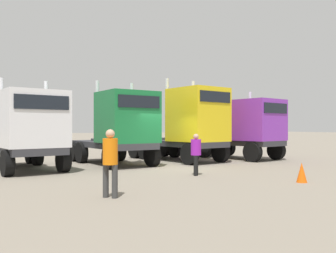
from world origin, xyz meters
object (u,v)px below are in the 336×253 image
object	(u,v)px
semi_truck_yellow	(191,124)
visitor_with_camera	(196,151)
semi_truck_green	(121,128)
semi_truck_purple	(248,129)
traffic_cone_near	(302,172)
semi_truck_white	(29,130)
visitor_in_hivis	(110,158)

from	to	relation	value
semi_truck_yellow	visitor_with_camera	distance (m)	5.65
semi_truck_green	semi_truck_purple	world-z (taller)	semi_truck_green
semi_truck_green	traffic_cone_near	distance (m)	8.87
semi_truck_white	semi_truck_purple	xyz separation A→B (m)	(12.10, 0.76, 0.04)
semi_truck_white	visitor_with_camera	bearing A→B (deg)	43.83
semi_truck_yellow	semi_truck_purple	xyz separation A→B (m)	(3.79, -0.09, -0.26)
visitor_with_camera	semi_truck_green	bearing A→B (deg)	142.13
semi_truck_green	visitor_with_camera	bearing A→B (deg)	9.73
visitor_with_camera	traffic_cone_near	bearing A→B (deg)	-19.70
semi_truck_green	traffic_cone_near	xyz separation A→B (m)	(3.82, -7.86, -1.52)
visitor_in_hivis	traffic_cone_near	world-z (taller)	visitor_in_hivis
semi_truck_white	visitor_in_hivis	world-z (taller)	semi_truck_white
semi_truck_white	traffic_cone_near	size ratio (longest dim) A/B	9.06
semi_truck_white	semi_truck_green	size ratio (longest dim) A/B	1.00
semi_truck_white	semi_truck_yellow	bearing A→B (deg)	84.85
semi_truck_green	semi_truck_yellow	world-z (taller)	semi_truck_yellow
semi_truck_white	visitor_with_camera	size ratio (longest dim) A/B	3.79
semi_truck_green	visitor_with_camera	xyz separation A→B (m)	(1.51, -4.68, -0.93)
semi_truck_green	visitor_in_hivis	world-z (taller)	semi_truck_green
semi_truck_white	visitor_in_hivis	distance (m)	7.24
semi_truck_purple	visitor_in_hivis	bearing A→B (deg)	-67.73
semi_truck_green	visitor_in_hivis	xyz separation A→B (m)	(-2.85, -7.65, -0.80)
semi_truck_yellow	visitor_with_camera	xyz separation A→B (m)	(-2.52, -4.93, -1.13)
semi_truck_green	traffic_cone_near	bearing A→B (deg)	17.80
semi_truck_purple	semi_truck_yellow	bearing A→B (deg)	-105.31
traffic_cone_near	semi_truck_green	bearing A→B (deg)	115.93
visitor_with_camera	semi_truck_purple	bearing A→B (deg)	71.76
semi_truck_white	semi_truck_green	xyz separation A→B (m)	(4.28, 0.59, 0.11)
semi_truck_green	visitor_in_hivis	distance (m)	8.21
semi_truck_purple	visitor_in_hivis	size ratio (longest dim) A/B	3.53
visitor_in_hivis	semi_truck_purple	bearing A→B (deg)	-5.04
semi_truck_white	semi_truck_yellow	world-z (taller)	semi_truck_yellow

